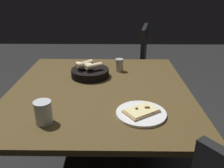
{
  "coord_description": "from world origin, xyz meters",
  "views": [
    {
      "loc": [
        -1.34,
        -0.1,
        1.32
      ],
      "look_at": [
        -0.08,
        -0.08,
        0.77
      ],
      "focal_mm": 37.49,
      "sensor_mm": 36.0,
      "label": 1
    }
  ],
  "objects_px": {
    "dining_table": "(100,95)",
    "pepper_shaker": "(119,66)",
    "bread_basket": "(90,72)",
    "pizza_plate": "(141,113)",
    "beer_glass": "(43,114)",
    "chair_near": "(132,65)"
  },
  "relations": [
    {
      "from": "dining_table",
      "to": "pepper_shaker",
      "type": "bearing_deg",
      "value": -22.91
    },
    {
      "from": "bread_basket",
      "to": "pepper_shaker",
      "type": "height_order",
      "value": "bread_basket"
    },
    {
      "from": "bread_basket",
      "to": "pizza_plate",
      "type": "bearing_deg",
      "value": -149.07
    },
    {
      "from": "pepper_shaker",
      "to": "chair_near",
      "type": "xyz_separation_m",
      "value": [
        0.7,
        -0.15,
        -0.23
      ]
    },
    {
      "from": "pizza_plate",
      "to": "pepper_shaker",
      "type": "bearing_deg",
      "value": 9.04
    },
    {
      "from": "pizza_plate",
      "to": "beer_glass",
      "type": "relative_size",
      "value": 2.26
    },
    {
      "from": "pizza_plate",
      "to": "pepper_shaker",
      "type": "distance_m",
      "value": 0.64
    },
    {
      "from": "beer_glass",
      "to": "pepper_shaker",
      "type": "height_order",
      "value": "beer_glass"
    },
    {
      "from": "dining_table",
      "to": "chair_near",
      "type": "height_order",
      "value": "chair_near"
    },
    {
      "from": "beer_glass",
      "to": "pepper_shaker",
      "type": "bearing_deg",
      "value": -27.31
    },
    {
      "from": "beer_glass",
      "to": "bread_basket",
      "type": "bearing_deg",
      "value": -14.84
    },
    {
      "from": "chair_near",
      "to": "pizza_plate",
      "type": "bearing_deg",
      "value": 177.86
    },
    {
      "from": "dining_table",
      "to": "pizza_plate",
      "type": "xyz_separation_m",
      "value": [
        -0.32,
        -0.23,
        0.06
      ]
    },
    {
      "from": "pepper_shaker",
      "to": "chair_near",
      "type": "bearing_deg",
      "value": -12.09
    },
    {
      "from": "dining_table",
      "to": "chair_near",
      "type": "relative_size",
      "value": 1.29
    },
    {
      "from": "pepper_shaker",
      "to": "beer_glass",
      "type": "bearing_deg",
      "value": 152.69
    },
    {
      "from": "chair_near",
      "to": "beer_glass",
      "type": "bearing_deg",
      "value": 159.89
    },
    {
      "from": "pepper_shaker",
      "to": "chair_near",
      "type": "relative_size",
      "value": 0.1
    },
    {
      "from": "pizza_plate",
      "to": "chair_near",
      "type": "height_order",
      "value": "chair_near"
    },
    {
      "from": "pizza_plate",
      "to": "dining_table",
      "type": "bearing_deg",
      "value": 35.55
    },
    {
      "from": "pizza_plate",
      "to": "pepper_shaker",
      "type": "relative_size",
      "value": 2.7
    },
    {
      "from": "beer_glass",
      "to": "chair_near",
      "type": "height_order",
      "value": "chair_near"
    }
  ]
}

